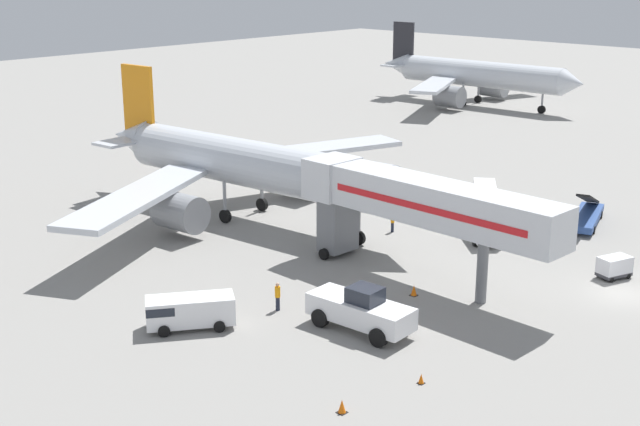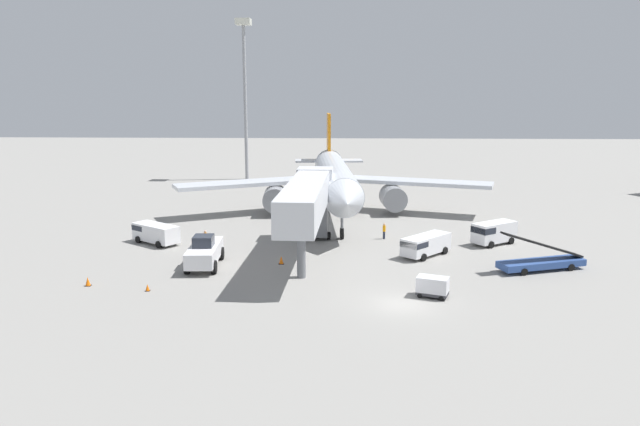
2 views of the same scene
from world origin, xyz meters
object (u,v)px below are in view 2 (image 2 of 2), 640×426
Objects in this scene: pushback_tug at (204,252)px; safety_cone_alpha at (147,288)px; safety_cone_charlie at (88,282)px; apron_light_mast at (244,70)px; ground_crew_worker_foreground at (384,231)px; safety_cone_bravo at (281,260)px; service_van_rear_left at (155,232)px; service_van_near_center at (425,244)px; belt_loader_truck at (541,261)px; baggage_cart_outer_right at (433,286)px; service_van_mid_right at (493,232)px; ground_crew_worker_midground at (205,239)px; jet_bridge at (308,199)px; airplane_at_gate at (335,179)px.

safety_cone_alpha is (-2.82, -6.44, -1.00)m from pushback_tug.
safety_cone_charlie is 59.39m from apron_light_mast.
apron_light_mast reaches higher than safety_cone_alpha.
ground_crew_worker_foreground reaches higher than safety_cone_bravo.
apron_light_mast is at bearing 87.29° from service_van_rear_left.
safety_cone_bravo is 15.50m from safety_cone_charlie.
ground_crew_worker_foreground reaches higher than safety_cone_charlie.
service_van_near_center is 3.17× the size of ground_crew_worker_foreground.
safety_cone_bravo is at bearing -77.74° from apron_light_mast.
apron_light_mast is (-32.58, 51.19, 17.22)m from belt_loader_truck.
service_van_mid_right is at bearing 62.33° from baggage_cart_outer_right.
pushback_tug is at bearing -77.78° from ground_crew_worker_midground.
pushback_tug is at bearing 35.10° from safety_cone_charlie.
ground_crew_worker_midground is at bearing -85.84° from apron_light_mast.
jet_bridge is 4.17× the size of service_van_mid_right.
service_van_near_center reaches higher than baggage_cart_outer_right.
safety_cone_alpha is 0.76× the size of safety_cone_bravo.
ground_crew_worker_midground is 12.18m from safety_cone_alpha.
ground_crew_worker_foreground is (5.12, -11.33, -3.52)m from airplane_at_gate.
belt_loader_truck reaches higher than ground_crew_worker_midground.
service_van_near_center is (-7.13, -4.39, -0.16)m from service_van_mid_right.
belt_loader_truck is 14.38× the size of safety_cone_alpha.
service_van_near_center is (-9.03, 4.02, 0.29)m from belt_loader_truck.
safety_cone_bravo is (-19.77, -7.42, -0.89)m from service_van_mid_right.
apron_light_mast is (-22.63, 58.13, 17.19)m from baggage_cart_outer_right.
safety_cone_bravo is at bearing 177.39° from belt_loader_truck.
airplane_at_gate is at bearing 78.22° from safety_cone_bravo.
apron_light_mast is (-13.12, 48.14, 12.68)m from jet_bridge.
airplane_at_gate is 32.88m from safety_cone_charlie.
jet_bridge is 0.77× the size of apron_light_mast.
ground_crew_worker_midground is (5.38, -1.94, -0.15)m from service_van_rear_left.
ground_crew_worker_midground is at bearing -126.76° from airplane_at_gate.
pushback_tug is at bearing -160.59° from jet_bridge.
belt_loader_truck reaches higher than safety_cone_alpha.
pushback_tug is at bearing 179.97° from belt_loader_truck.
belt_loader_truck is 1.47× the size of service_van_rear_left.
jet_bridge reaches higher than safety_cone_alpha.
service_van_near_center is 0.20× the size of apron_light_mast.
safety_cone_charlie is at bearing 168.51° from safety_cone_alpha.
safety_cone_charlie is (-4.92, 1.00, 0.08)m from safety_cone_alpha.
airplane_at_gate is 29.65m from baggage_cart_outer_right.
ground_crew_worker_midground is at bearing -164.96° from ground_crew_worker_foreground.
ground_crew_worker_midground is 48.75m from apron_light_mast.
safety_cone_bravo is (12.98, -6.59, -0.75)m from service_van_rear_left.
belt_loader_truck is 1.60× the size of service_van_mid_right.
ground_crew_worker_midground is at bearing 169.10° from belt_loader_truck.
jet_bridge is at bearing -96.39° from airplane_at_gate.
pushback_tug is 10.04m from service_van_rear_left.
airplane_at_gate reaches higher than service_van_rear_left.
jet_bridge is (-2.07, -18.49, 0.96)m from airplane_at_gate.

